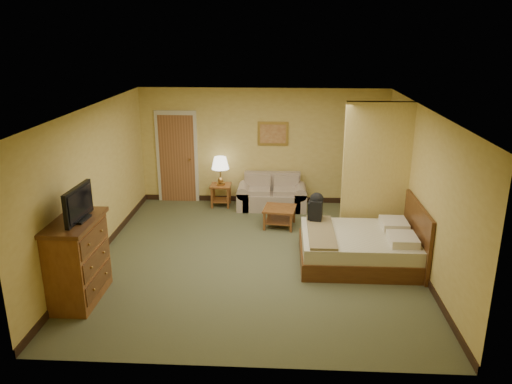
# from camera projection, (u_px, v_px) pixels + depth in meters

# --- Properties ---
(floor) EXTENTS (6.00, 6.00, 0.00)m
(floor) POSITION_uv_depth(u_px,v_px,m) (255.00, 257.00, 8.73)
(floor) COLOR #505436
(floor) RESTS_ON ground
(ceiling) EXTENTS (6.00, 6.00, 0.00)m
(ceiling) POSITION_uv_depth(u_px,v_px,m) (255.00, 108.00, 7.93)
(ceiling) COLOR white
(ceiling) RESTS_ON back_wall
(back_wall) EXTENTS (5.50, 0.02, 2.60)m
(back_wall) POSITION_uv_depth(u_px,v_px,m) (263.00, 147.00, 11.18)
(back_wall) COLOR #D5B75B
(back_wall) RESTS_ON floor
(left_wall) EXTENTS (0.02, 6.00, 2.60)m
(left_wall) POSITION_uv_depth(u_px,v_px,m) (94.00, 184.00, 8.47)
(left_wall) COLOR #D5B75B
(left_wall) RESTS_ON floor
(right_wall) EXTENTS (0.02, 6.00, 2.60)m
(right_wall) POSITION_uv_depth(u_px,v_px,m) (422.00, 189.00, 8.18)
(right_wall) COLOR #D5B75B
(right_wall) RESTS_ON floor
(partition) EXTENTS (1.20, 0.15, 2.60)m
(partition) POSITION_uv_depth(u_px,v_px,m) (376.00, 173.00, 9.09)
(partition) COLOR #D5B75B
(partition) RESTS_ON floor
(door) EXTENTS (0.94, 0.16, 2.10)m
(door) POSITION_uv_depth(u_px,v_px,m) (177.00, 157.00, 11.33)
(door) COLOR beige
(door) RESTS_ON floor
(baseboard) EXTENTS (5.50, 0.02, 0.12)m
(baseboard) POSITION_uv_depth(u_px,v_px,m) (263.00, 199.00, 11.55)
(baseboard) COLOR black
(baseboard) RESTS_ON floor
(loveseat) EXTENTS (1.52, 0.71, 0.77)m
(loveseat) POSITION_uv_depth(u_px,v_px,m) (272.00, 197.00, 11.08)
(loveseat) COLOR tan
(loveseat) RESTS_ON floor
(side_table) EXTENTS (0.45, 0.45, 0.50)m
(side_table) POSITION_uv_depth(u_px,v_px,m) (221.00, 192.00, 11.19)
(side_table) COLOR brown
(side_table) RESTS_ON floor
(table_lamp) EXTENTS (0.39, 0.39, 0.64)m
(table_lamp) POSITION_uv_depth(u_px,v_px,m) (220.00, 164.00, 10.99)
(table_lamp) COLOR #A97E3E
(table_lamp) RESTS_ON side_table
(coffee_table) EXTENTS (0.69, 0.69, 0.40)m
(coffee_table) POSITION_uv_depth(u_px,v_px,m) (280.00, 213.00, 10.02)
(coffee_table) COLOR brown
(coffee_table) RESTS_ON floor
(wall_picture) EXTENTS (0.68, 0.04, 0.53)m
(wall_picture) POSITION_uv_depth(u_px,v_px,m) (273.00, 134.00, 11.05)
(wall_picture) COLOR #B78E3F
(wall_picture) RESTS_ON back_wall
(dresser) EXTENTS (0.61, 1.17, 1.25)m
(dresser) POSITION_uv_depth(u_px,v_px,m) (78.00, 260.00, 7.19)
(dresser) COLOR brown
(dresser) RESTS_ON floor
(tv) EXTENTS (0.22, 0.80, 0.49)m
(tv) POSITION_uv_depth(u_px,v_px,m) (78.00, 205.00, 6.92)
(tv) COLOR black
(tv) RESTS_ON dresser
(bed) EXTENTS (1.96, 1.65, 1.07)m
(bed) POSITION_uv_depth(u_px,v_px,m) (362.00, 247.00, 8.45)
(bed) COLOR #4C2711
(bed) RESTS_ON floor
(backpack) EXTENTS (0.25, 0.33, 0.53)m
(backpack) POSITION_uv_depth(u_px,v_px,m) (316.00, 206.00, 8.86)
(backpack) COLOR black
(backpack) RESTS_ON bed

